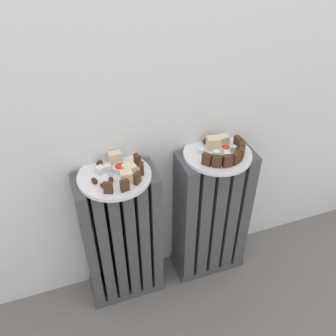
{
  "coord_description": "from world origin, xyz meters",
  "views": [
    {
      "loc": [
        -0.31,
        -0.62,
        1.29
      ],
      "look_at": [
        0.0,
        0.28,
        0.56
      ],
      "focal_mm": 38.68,
      "sensor_mm": 36.0,
      "label": 1
    }
  ],
  "objects_px": {
    "radiator_left": "(122,239)",
    "jam_bowl_right": "(225,149)",
    "fork": "(111,179)",
    "plate_left": "(114,176)",
    "jam_bowl_left": "(120,168)",
    "plate_right": "(217,154)",
    "radiator_right": "(211,216)"
  },
  "relations": [
    {
      "from": "radiator_right",
      "to": "jam_bowl_right",
      "type": "height_order",
      "value": "jam_bowl_right"
    },
    {
      "from": "plate_left",
      "to": "jam_bowl_left",
      "type": "xyz_separation_m",
      "value": [
        0.02,
        0.01,
        0.02
      ]
    },
    {
      "from": "radiator_left",
      "to": "jam_bowl_right",
      "type": "relative_size",
      "value": 15.3
    },
    {
      "from": "radiator_left",
      "to": "jam_bowl_right",
      "type": "distance_m",
      "value": 0.5
    },
    {
      "from": "jam_bowl_right",
      "to": "radiator_left",
      "type": "bearing_deg",
      "value": 179.5
    },
    {
      "from": "plate_left",
      "to": "jam_bowl_right",
      "type": "relative_size",
      "value": 6.28
    },
    {
      "from": "plate_left",
      "to": "jam_bowl_left",
      "type": "bearing_deg",
      "value": 23.01
    },
    {
      "from": "jam_bowl_left",
      "to": "jam_bowl_right",
      "type": "height_order",
      "value": "same"
    },
    {
      "from": "radiator_left",
      "to": "fork",
      "type": "relative_size",
      "value": 6.36
    },
    {
      "from": "plate_left",
      "to": "jam_bowl_right",
      "type": "xyz_separation_m",
      "value": [
        0.39,
        -0.0,
        0.02
      ]
    },
    {
      "from": "jam_bowl_left",
      "to": "fork",
      "type": "distance_m",
      "value": 0.05
    },
    {
      "from": "plate_right",
      "to": "jam_bowl_left",
      "type": "relative_size",
      "value": 5.58
    },
    {
      "from": "radiator_right",
      "to": "fork",
      "type": "height_order",
      "value": "fork"
    },
    {
      "from": "jam_bowl_right",
      "to": "plate_left",
      "type": "bearing_deg",
      "value": 179.5
    },
    {
      "from": "plate_left",
      "to": "radiator_left",
      "type": "bearing_deg",
      "value": -90.0
    },
    {
      "from": "fork",
      "to": "radiator_left",
      "type": "bearing_deg",
      "value": 51.36
    },
    {
      "from": "jam_bowl_right",
      "to": "fork",
      "type": "xyz_separation_m",
      "value": [
        -0.4,
        -0.02,
        -0.01
      ]
    },
    {
      "from": "radiator_right",
      "to": "jam_bowl_left",
      "type": "relative_size",
      "value": 13.59
    },
    {
      "from": "radiator_left",
      "to": "plate_left",
      "type": "relative_size",
      "value": 2.44
    },
    {
      "from": "jam_bowl_right",
      "to": "radiator_right",
      "type": "bearing_deg",
      "value": 172.88
    },
    {
      "from": "jam_bowl_left",
      "to": "plate_left",
      "type": "bearing_deg",
      "value": -156.99
    },
    {
      "from": "radiator_left",
      "to": "jam_bowl_right",
      "type": "bearing_deg",
      "value": -0.5
    },
    {
      "from": "plate_right",
      "to": "fork",
      "type": "xyz_separation_m",
      "value": [
        -0.37,
        -0.02,
        0.01
      ]
    },
    {
      "from": "fork",
      "to": "radiator_right",
      "type": "bearing_deg",
      "value": 2.89
    },
    {
      "from": "radiator_left",
      "to": "plate_right",
      "type": "xyz_separation_m",
      "value": [
        0.36,
        0.0,
        0.3
      ]
    },
    {
      "from": "fork",
      "to": "jam_bowl_left",
      "type": "bearing_deg",
      "value": 36.97
    },
    {
      "from": "jam_bowl_right",
      "to": "jam_bowl_left",
      "type": "bearing_deg",
      "value": 177.93
    },
    {
      "from": "radiator_right",
      "to": "plate_left",
      "type": "distance_m",
      "value": 0.47
    },
    {
      "from": "jam_bowl_left",
      "to": "fork",
      "type": "relative_size",
      "value": 0.47
    },
    {
      "from": "jam_bowl_left",
      "to": "plate_right",
      "type": "bearing_deg",
      "value": -1.66
    },
    {
      "from": "plate_left",
      "to": "fork",
      "type": "relative_size",
      "value": 2.61
    },
    {
      "from": "radiator_right",
      "to": "plate_right",
      "type": "distance_m",
      "value": 0.3
    }
  ]
}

